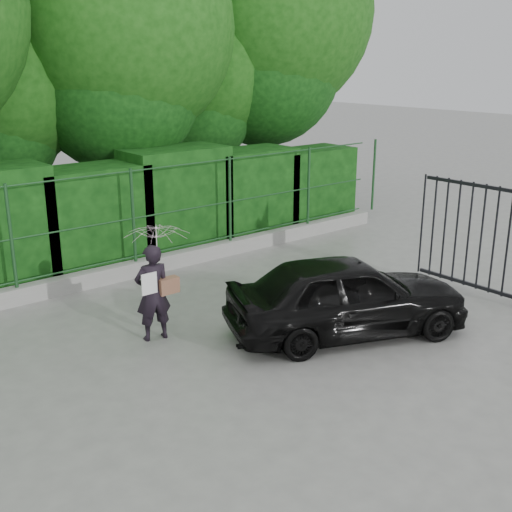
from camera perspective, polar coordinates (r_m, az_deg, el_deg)
ground at (r=9.03m, az=1.51°, el=-9.52°), size 80.00×80.00×0.00m
kerb at (r=12.45m, az=-12.20°, el=-1.47°), size 14.00×0.25×0.30m
fence at (r=12.26m, az=-11.60°, el=3.39°), size 14.13×0.06×1.80m
hedge at (r=13.04m, az=-14.84°, el=3.27°), size 14.20×1.20×2.24m
trees at (r=15.24m, az=-15.33°, el=18.77°), size 17.10×6.15×8.08m
gate at (r=11.62m, az=21.42°, el=1.70°), size 0.22×2.33×2.36m
woman at (r=9.56m, az=-8.81°, el=-0.68°), size 0.95×0.97×1.74m
car at (r=9.80m, az=8.09°, el=-3.49°), size 3.95×2.77×1.25m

